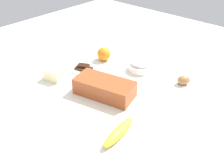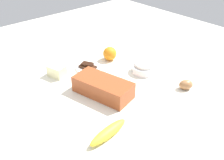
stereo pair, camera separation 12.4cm
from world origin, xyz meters
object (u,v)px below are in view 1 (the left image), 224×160
banana (119,132)px  flour_bowl (140,66)px  loaf_pan (105,87)px  egg_near_butter (184,80)px  chocolate_plate (84,69)px  butter_block (54,74)px  orange_fruit (104,54)px

banana → flour_bowl: bearing=-62.7°
banana → loaf_pan: bearing=-35.6°
egg_near_butter → chocolate_plate: 0.54m
butter_block → banana: bearing=170.5°
orange_fruit → butter_block: size_ratio=0.89×
flour_bowl → butter_block: bearing=53.2°
flour_bowl → butter_block: flour_bowl is taller
flour_bowl → butter_block: 0.47m
flour_bowl → loaf_pan: bearing=92.1°
orange_fruit → banana: bearing=138.4°
flour_bowl → banana: (-0.24, 0.46, -0.01)m
orange_fruit → butter_block: bearing=82.1°
egg_near_butter → flour_bowl: bearing=7.9°
loaf_pan → banana: (-0.23, 0.16, -0.02)m
orange_fruit → flour_bowl: bearing=-169.7°
banana → butter_block: butter_block is taller
banana → orange_fruit: bearing=-41.6°
butter_block → egg_near_butter: butter_block is taller
egg_near_butter → loaf_pan: bearing=54.8°
orange_fruit → egg_near_butter: (-0.48, -0.08, -0.02)m
butter_block → loaf_pan: bearing=-165.4°
banana → butter_block: (0.52, -0.09, 0.01)m
orange_fruit → chocolate_plate: orange_fruit is taller
orange_fruit → egg_near_butter: 0.49m
orange_fruit → loaf_pan: bearing=133.6°
orange_fruit → egg_near_butter: orange_fruit is taller
loaf_pan → egg_near_butter: 0.41m
butter_block → orange_fruit: bearing=-97.9°
banana → orange_fruit: (0.47, -0.42, 0.02)m
flour_bowl → banana: 0.52m
banana → chocolate_plate: (0.47, -0.25, -0.01)m
butter_block → egg_near_butter: bearing=-142.2°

